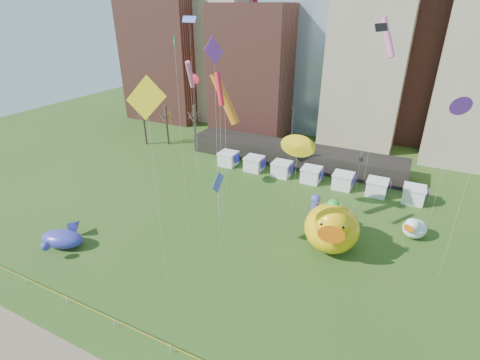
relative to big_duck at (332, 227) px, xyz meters
The scene contains 26 objects.
ground 21.45m from the big_duck, 112.36° to the right, with size 160.00×160.00×0.00m, color #294E18.
skyline 45.71m from the big_duck, 98.01° to the left, with size 101.00×23.00×68.00m.
pavilion 25.45m from the big_duck, 118.39° to the left, with size 38.00×6.00×3.20m, color black.
vendor_tents 17.92m from the big_duck, 113.35° to the left, with size 33.24×2.80×2.40m.
bare_trees 43.60m from the big_duck, 151.35° to the left, with size 8.44×6.44×8.50m.
caution_tape 21.37m from the big_duck, 112.36° to the right, with size 50.00×0.06×0.90m.
big_duck is the anchor object (origin of this frame).
small_duck 11.05m from the big_duck, 39.07° to the left, with size 3.71×4.07×2.84m.
seahorse_green 1.60m from the big_duck, 108.68° to the left, with size 1.81×2.01×6.21m.
seahorse_purple 4.16m from the big_duck, 133.91° to the left, with size 1.48×1.68×5.04m.
whale_inflatable 31.10m from the big_duck, 154.75° to the right, with size 5.69×6.62×2.28m.
kite_0 19.52m from the big_duck, 158.78° to the right, with size 1.73×1.66×19.71m.
kite_1 28.04m from the big_duck, 161.57° to the left, with size 1.27×2.40×18.76m.
kite_2 19.08m from the big_duck, 125.92° to the left, with size 0.49×1.81×12.54m.
kite_4 11.11m from the big_duck, 136.57° to the left, with size 3.04×0.51×10.94m.
kite_5 33.24m from the big_duck, 157.89° to the left, with size 2.77×1.19×24.20m.
kite_6 18.53m from the big_duck, behind, with size 3.39×1.33×19.22m.
kite_7 20.42m from the big_duck, 51.02° to the left, with size 1.81×1.60×16.14m.
kite_8 28.72m from the big_duck, 158.08° to the left, with size 1.41×0.64×16.56m.
kite_9 23.63m from the big_duck, 85.19° to the left, with size 2.75×2.00×24.27m.
kite_10 22.22m from the big_duck, 85.08° to the left, with size 1.23×2.74×23.75m.
kite_11 25.73m from the big_duck, 165.85° to the right, with size 0.90×1.32×22.99m.
kite_12 24.36m from the big_duck, 135.47° to the right, with size 3.60×0.66×20.67m.
kite_13 13.77m from the big_duck, 154.81° to the right, with size 0.09×2.45×9.66m.
kite_14 26.57m from the big_duck, 169.29° to the left, with size 1.22×1.73×12.23m.
kite_15 22.55m from the big_duck, behind, with size 0.52×2.97×22.80m.
Camera 1 is at (14.11, -15.61, 25.42)m, focal length 27.00 mm.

